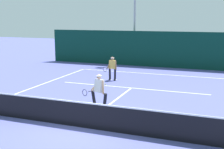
# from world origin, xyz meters

# --- Properties ---
(ground_plane) EXTENTS (80.00, 80.00, 0.00)m
(ground_plane) POSITION_xyz_m (0.00, 0.00, 0.00)
(ground_plane) COLOR #5358A3
(court_line_baseline_far) EXTENTS (10.68, 0.10, 0.01)m
(court_line_baseline_far) POSITION_xyz_m (0.00, 11.18, 0.00)
(court_line_baseline_far) COLOR white
(court_line_baseline_far) RESTS_ON ground_plane
(court_line_service) EXTENTS (8.71, 0.10, 0.01)m
(court_line_service) POSITION_xyz_m (0.00, 6.54, 0.00)
(court_line_service) COLOR white
(court_line_service) RESTS_ON ground_plane
(court_line_centre) EXTENTS (0.10, 6.40, 0.01)m
(court_line_centre) POSITION_xyz_m (0.00, 3.20, 0.00)
(court_line_centre) COLOR white
(court_line_centre) RESTS_ON ground_plane
(tennis_net) EXTENTS (11.70, 0.09, 1.05)m
(tennis_net) POSITION_xyz_m (0.00, 0.00, 0.50)
(tennis_net) COLOR #1E4723
(tennis_net) RESTS_ON ground_plane
(player_near) EXTENTS (1.07, 0.87, 1.59)m
(player_near) POSITION_xyz_m (-0.14, 2.16, 0.87)
(player_near) COLOR black
(player_near) RESTS_ON ground_plane
(player_far) EXTENTS (0.72, 0.87, 1.53)m
(player_far) POSITION_xyz_m (-1.75, 8.06, 0.83)
(player_far) COLOR black
(player_far) RESTS_ON ground_plane
(tennis_ball) EXTENTS (0.07, 0.07, 0.07)m
(tennis_ball) POSITION_xyz_m (-1.70, 6.80, 0.03)
(tennis_ball) COLOR #D1E033
(tennis_ball) RESTS_ON ground_plane
(back_fence_windscreen) EXTENTS (19.50, 0.12, 2.90)m
(back_fence_windscreen) POSITION_xyz_m (0.00, 14.28, 1.45)
(back_fence_windscreen) COLOR #0A3227
(back_fence_windscreen) RESTS_ON ground_plane
(light_pole) EXTENTS (0.55, 0.44, 7.78)m
(light_pole) POSITION_xyz_m (-2.41, 15.17, 4.74)
(light_pole) COLOR #9EA39E
(light_pole) RESTS_ON ground_plane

